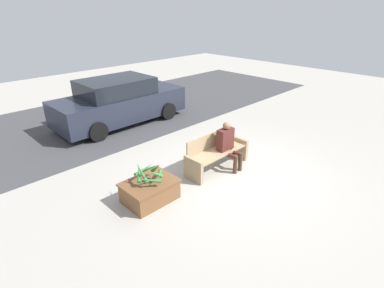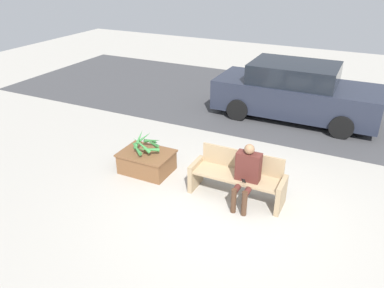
{
  "view_description": "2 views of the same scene",
  "coord_description": "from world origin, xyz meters",
  "px_view_note": "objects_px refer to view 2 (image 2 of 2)",
  "views": [
    {
      "loc": [
        -5.28,
        -3.83,
        3.82
      ],
      "look_at": [
        -0.7,
        0.8,
        0.81
      ],
      "focal_mm": 28.0,
      "sensor_mm": 36.0,
      "label": 1
    },
    {
      "loc": [
        1.85,
        -5.34,
        4.2
      ],
      "look_at": [
        -1.09,
        0.7,
        0.86
      ],
      "focal_mm": 35.0,
      "sensor_mm": 36.0,
      "label": 2
    }
  ],
  "objects_px": {
    "potted_plant": "(146,144)",
    "parked_car": "(295,92)",
    "person_seated": "(247,172)",
    "planter_box": "(147,161)",
    "bench": "(238,177)"
  },
  "relations": [
    {
      "from": "person_seated",
      "to": "planter_box",
      "type": "relative_size",
      "value": 1.1
    },
    {
      "from": "potted_plant",
      "to": "parked_car",
      "type": "distance_m",
      "value": 5.02
    },
    {
      "from": "potted_plant",
      "to": "parked_car",
      "type": "relative_size",
      "value": 0.15
    },
    {
      "from": "person_seated",
      "to": "potted_plant",
      "type": "height_order",
      "value": "person_seated"
    },
    {
      "from": "parked_car",
      "to": "person_seated",
      "type": "bearing_deg",
      "value": -88.22
    },
    {
      "from": "planter_box",
      "to": "potted_plant",
      "type": "relative_size",
      "value": 1.61
    },
    {
      "from": "person_seated",
      "to": "bench",
      "type": "bearing_deg",
      "value": 139.84
    },
    {
      "from": "bench",
      "to": "planter_box",
      "type": "distance_m",
      "value": 2.1
    },
    {
      "from": "bench",
      "to": "potted_plant",
      "type": "relative_size",
      "value": 2.65
    },
    {
      "from": "bench",
      "to": "person_seated",
      "type": "xyz_separation_m",
      "value": [
        0.22,
        -0.19,
        0.25
      ]
    },
    {
      "from": "person_seated",
      "to": "parked_car",
      "type": "xyz_separation_m",
      "value": [
        -0.15,
        4.74,
        0.09
      ]
    },
    {
      "from": "person_seated",
      "to": "parked_car",
      "type": "distance_m",
      "value": 4.74
    },
    {
      "from": "potted_plant",
      "to": "parked_car",
      "type": "bearing_deg",
      "value": 64.55
    },
    {
      "from": "bench",
      "to": "potted_plant",
      "type": "distance_m",
      "value": 2.1
    },
    {
      "from": "person_seated",
      "to": "parked_car",
      "type": "height_order",
      "value": "parked_car"
    }
  ]
}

